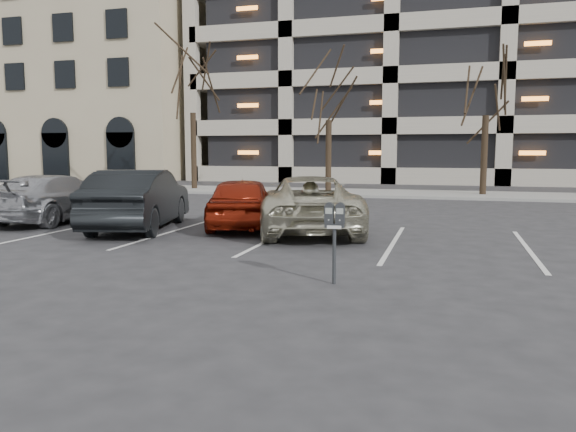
{
  "coord_description": "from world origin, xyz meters",
  "views": [
    {
      "loc": [
        2.56,
        -10.26,
        2.08
      ],
      "look_at": [
        -0.02,
        -1.31,
        0.98
      ],
      "focal_mm": 35.0,
      "sensor_mm": 36.0,
      "label": 1
    }
  ],
  "objects_px": {
    "tree_b": "(329,75)",
    "car_silver": "(57,198)",
    "tree_a": "(192,64)",
    "tree_c": "(488,65)",
    "car_red": "(242,202)",
    "parking_meter": "(335,223)",
    "suv_silver": "(309,204)",
    "car_dark": "(139,199)"
  },
  "relations": [
    {
      "from": "tree_c",
      "to": "car_silver",
      "type": "xyz_separation_m",
      "value": [
        -12.39,
        -12.53,
        -5.05
      ]
    },
    {
      "from": "tree_a",
      "to": "tree_c",
      "type": "height_order",
      "value": "tree_a"
    },
    {
      "from": "tree_b",
      "to": "parking_meter",
      "type": "relative_size",
      "value": 6.16
    },
    {
      "from": "parking_meter",
      "to": "car_dark",
      "type": "xyz_separation_m",
      "value": [
        -6.14,
        4.56,
        -0.18
      ]
    },
    {
      "from": "tree_b",
      "to": "car_silver",
      "type": "bearing_deg",
      "value": -113.29
    },
    {
      "from": "suv_silver",
      "to": "tree_c",
      "type": "bearing_deg",
      "value": -128.51
    },
    {
      "from": "suv_silver",
      "to": "car_silver",
      "type": "relative_size",
      "value": 1.19
    },
    {
      "from": "tree_b",
      "to": "tree_c",
      "type": "xyz_separation_m",
      "value": [
        7.0,
        0.0,
        0.17
      ]
    },
    {
      "from": "tree_a",
      "to": "car_dark",
      "type": "distance_m",
      "value": 15.16
    },
    {
      "from": "tree_a",
      "to": "car_red",
      "type": "xyz_separation_m",
      "value": [
        7.26,
        -12.3,
        -5.63
      ]
    },
    {
      "from": "tree_b",
      "to": "tree_c",
      "type": "relative_size",
      "value": 0.97
    },
    {
      "from": "car_silver",
      "to": "parking_meter",
      "type": "bearing_deg",
      "value": 149.92
    },
    {
      "from": "tree_a",
      "to": "tree_c",
      "type": "relative_size",
      "value": 1.1
    },
    {
      "from": "car_red",
      "to": "parking_meter",
      "type": "bearing_deg",
      "value": 107.77
    },
    {
      "from": "car_red",
      "to": "tree_c",
      "type": "bearing_deg",
      "value": -134.08
    },
    {
      "from": "suv_silver",
      "to": "car_silver",
      "type": "height_order",
      "value": "suv_silver"
    },
    {
      "from": "tree_c",
      "to": "tree_b",
      "type": "bearing_deg",
      "value": 180.0
    },
    {
      "from": "tree_a",
      "to": "parking_meter",
      "type": "relative_size",
      "value": 7.0
    },
    {
      "from": "tree_b",
      "to": "car_red",
      "type": "relative_size",
      "value": 1.9
    },
    {
      "from": "tree_b",
      "to": "tree_a",
      "type": "bearing_deg",
      "value": 180.0
    },
    {
      "from": "tree_b",
      "to": "suv_silver",
      "type": "bearing_deg",
      "value": -80.22
    },
    {
      "from": "car_red",
      "to": "car_silver",
      "type": "relative_size",
      "value": 0.86
    },
    {
      "from": "tree_b",
      "to": "suv_silver",
      "type": "xyz_separation_m",
      "value": [
        2.15,
        -12.49,
        -4.85
      ]
    },
    {
      "from": "tree_a",
      "to": "tree_b",
      "type": "bearing_deg",
      "value": 0.0
    },
    {
      "from": "parking_meter",
      "to": "car_red",
      "type": "distance_m",
      "value": 6.63
    },
    {
      "from": "parking_meter",
      "to": "car_dark",
      "type": "bearing_deg",
      "value": 138.14
    },
    {
      "from": "car_dark",
      "to": "tree_a",
      "type": "bearing_deg",
      "value": -84.52
    },
    {
      "from": "suv_silver",
      "to": "tree_a",
      "type": "bearing_deg",
      "value": -71.07
    },
    {
      "from": "tree_a",
      "to": "car_silver",
      "type": "distance_m",
      "value": 13.83
    },
    {
      "from": "parking_meter",
      "to": "car_dark",
      "type": "distance_m",
      "value": 7.65
    },
    {
      "from": "tree_a",
      "to": "car_dark",
      "type": "relative_size",
      "value": 1.84
    },
    {
      "from": "tree_a",
      "to": "car_red",
      "type": "distance_m",
      "value": 15.35
    },
    {
      "from": "tree_b",
      "to": "car_dark",
      "type": "distance_m",
      "value": 14.3
    },
    {
      "from": "tree_b",
      "to": "car_silver",
      "type": "relative_size",
      "value": 1.63
    },
    {
      "from": "parking_meter",
      "to": "suv_silver",
      "type": "distance_m",
      "value": 5.63
    },
    {
      "from": "tree_a",
      "to": "tree_b",
      "type": "xyz_separation_m",
      "value": [
        7.0,
        0.0,
        -0.76
      ]
    },
    {
      "from": "car_red",
      "to": "car_silver",
      "type": "xyz_separation_m",
      "value": [
        -5.66,
        -0.23,
        -0.01
      ]
    },
    {
      "from": "suv_silver",
      "to": "car_red",
      "type": "height_order",
      "value": "suv_silver"
    },
    {
      "from": "tree_c",
      "to": "car_red",
      "type": "distance_m",
      "value": 14.9
    },
    {
      "from": "suv_silver",
      "to": "car_silver",
      "type": "xyz_separation_m",
      "value": [
        -7.55,
        -0.04,
        -0.03
      ]
    },
    {
      "from": "tree_a",
      "to": "car_red",
      "type": "height_order",
      "value": "tree_a"
    },
    {
      "from": "tree_b",
      "to": "parking_meter",
      "type": "distance_m",
      "value": 18.84
    }
  ]
}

